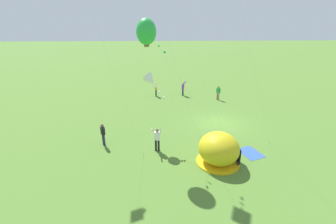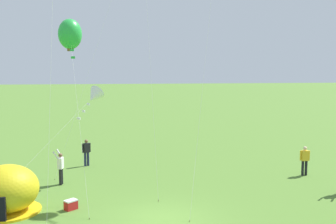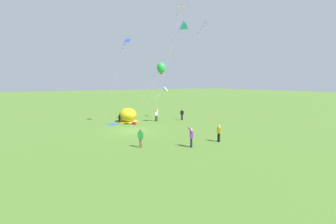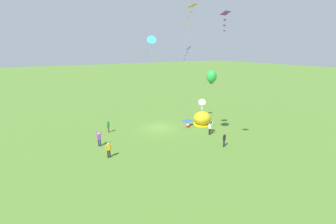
% 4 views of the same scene
% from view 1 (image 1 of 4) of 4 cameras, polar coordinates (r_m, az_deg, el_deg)
% --- Properties ---
extents(ground_plane, '(300.00, 300.00, 0.00)m').
position_cam_1_polar(ground_plane, '(21.47, 12.72, -2.69)').
color(ground_plane, '#517A2D').
extents(popup_tent, '(2.81, 2.81, 2.10)m').
position_cam_1_polar(popup_tent, '(14.92, 12.78, -9.18)').
color(popup_tent, gold).
rests_on(popup_tent, ground).
extents(picnic_blanket, '(2.00, 1.73, 0.01)m').
position_cam_1_polar(picnic_blanket, '(17.11, 20.20, -9.73)').
color(picnic_blanket, '#3359A5').
rests_on(picnic_blanket, ground).
extents(cooler_box, '(0.64, 0.62, 0.44)m').
position_cam_1_polar(cooler_box, '(17.58, 10.35, -7.09)').
color(cooler_box, red).
rests_on(cooler_box, ground).
extents(person_flying_kite, '(0.72, 0.62, 1.89)m').
position_cam_1_polar(person_flying_kite, '(29.41, 3.83, 6.11)').
color(person_flying_kite, '#1E2347').
rests_on(person_flying_kite, ground).
extents(person_watching_sky, '(0.59, 0.28, 1.72)m').
position_cam_1_polar(person_watching_sky, '(29.01, -3.08, 5.85)').
color(person_watching_sky, black).
rests_on(person_watching_sky, ground).
extents(person_with_toddler, '(0.47, 0.43, 1.72)m').
position_cam_1_polar(person_with_toddler, '(28.17, 12.64, 4.94)').
color(person_with_toddler, '#8C7251').
rests_on(person_with_toddler, ground).
extents(person_far_back, '(0.53, 0.39, 1.72)m').
position_cam_1_polar(person_far_back, '(17.36, -16.19, -5.23)').
color(person_far_back, '#1E2347').
rests_on(person_far_back, ground).
extents(person_arms_raised, '(0.56, 0.69, 1.89)m').
position_cam_1_polar(person_arms_raised, '(15.91, -2.78, -6.69)').
color(person_arms_raised, black).
rests_on(person_arms_raised, ground).
extents(kite_white, '(5.52, 6.51, 5.32)m').
position_cam_1_polar(kite_white, '(16.37, -4.42, 8.00)').
color(kite_white, silver).
rests_on(kite_white, ground).
extents(kite_green, '(1.76, 6.44, 8.87)m').
position_cam_1_polar(kite_green, '(14.81, -5.54, 19.62)').
color(kite_green, silver).
rests_on(kite_green, ground).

